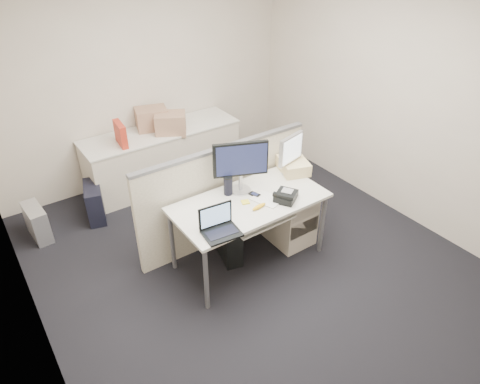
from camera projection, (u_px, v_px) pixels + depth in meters
floor at (249, 259)px, 4.50m from camera, size 4.00×4.50×0.01m
wall_back at (144, 77)px, 5.32m from camera, size 4.00×0.02×2.70m
wall_left at (4, 220)px, 2.80m from camera, size 0.02×4.50×2.70m
wall_right at (396, 97)px, 4.73m from camera, size 0.02×4.50×2.70m
desk at (249, 206)px, 4.14m from camera, size 1.50×0.75×0.73m
keyboard_tray at (261, 219)px, 4.04m from camera, size 0.62×0.32×0.02m
drawer_pedestal at (288, 213)px, 4.62m from camera, size 0.40×0.55×0.65m
cubicle_partition at (225, 196)px, 4.51m from camera, size 2.00×0.06×1.10m
back_counter at (163, 157)px, 5.63m from camera, size 2.00×0.60×0.72m
monitor_main at (241, 167)px, 4.11m from camera, size 0.57×0.40×0.53m
monitor_small at (290, 155)px, 4.42m from camera, size 0.39×0.26×0.43m
laptop at (221, 223)px, 3.61m from camera, size 0.34×0.27×0.24m
trackball at (284, 192)px, 4.19m from camera, size 0.14×0.14×0.05m
desk_phone at (286, 196)px, 4.10m from camera, size 0.29×0.28×0.07m
paper_stack at (267, 199)px, 4.11m from camera, size 0.29×0.32×0.01m
sticky_pad at (245, 202)px, 4.07m from camera, size 0.09×0.09×0.01m
travel_mug at (228, 186)px, 4.15m from camera, size 0.10×0.10×0.19m
banana at (259, 207)px, 3.99m from camera, size 0.17×0.06×0.04m
cellphone at (255, 195)px, 4.18m from camera, size 0.09×0.12×0.01m
manila_folders at (293, 166)px, 4.55m from camera, size 0.37×0.42×0.13m
keyboard at (254, 217)px, 4.03m from camera, size 0.42×0.29×0.02m
pc_tower_desk at (228, 240)px, 4.43m from camera, size 0.28×0.47×0.41m
pc_tower_spare_dark at (95, 202)px, 5.00m from camera, size 0.30×0.49×0.43m
pc_tower_spare_silver at (37, 222)px, 4.70m from camera, size 0.20×0.43×0.39m
cardboard_box_left at (152, 119)px, 5.42m from camera, size 0.45×0.38×0.29m
cardboard_box_right at (171, 124)px, 5.33m from camera, size 0.46×0.43×0.27m
red_binder at (121, 135)px, 5.03m from camera, size 0.10×0.32×0.29m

